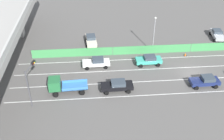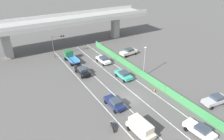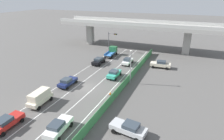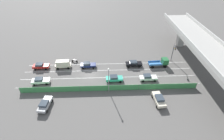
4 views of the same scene
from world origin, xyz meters
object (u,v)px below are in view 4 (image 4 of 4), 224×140
(car_sedan_navy, at_px, (88,65))
(car_taxi_teal, at_px, (114,78))
(parked_sedan_cream, at_px, (159,99))
(traffic_cone, at_px, (86,87))
(street_lamp, at_px, (109,78))
(motorcycle, at_px, (75,61))
(car_sedan_black, at_px, (134,63))
(parked_wagon_silver, at_px, (45,104))
(car_van_cream, at_px, (63,64))
(car_sedan_white, at_px, (40,81))
(car_hatchback_white, at_px, (148,77))
(traffic_light, at_px, (174,50))
(car_sedan_red, at_px, (41,66))
(flatbed_truck_blue, at_px, (161,62))

(car_sedan_navy, relative_size, car_taxi_teal, 1.01)
(parked_sedan_cream, relative_size, traffic_cone, 8.68)
(street_lamp, bearing_deg, motorcycle, -143.87)
(car_sedan_black, relative_size, parked_sedan_cream, 0.97)
(motorcycle, height_order, traffic_cone, motorcycle)
(parked_sedan_cream, bearing_deg, parked_wagon_silver, -88.98)
(car_van_cream, relative_size, parked_wagon_silver, 0.94)
(traffic_cone, bearing_deg, car_sedan_white, -99.93)
(parked_wagon_silver, bearing_deg, traffic_cone, 126.67)
(car_hatchback_white, relative_size, traffic_light, 0.78)
(car_sedan_red, bearing_deg, parked_sedan_cream, 64.19)
(car_sedan_white, bearing_deg, street_lamp, 77.46)
(car_sedan_red, distance_m, flatbed_truck_blue, 34.36)
(car_taxi_teal, distance_m, car_sedan_black, 8.95)
(car_sedan_white, bearing_deg, car_sedan_black, 105.70)
(car_sedan_navy, relative_size, motorcycle, 2.28)
(motorcycle, distance_m, parked_wagon_silver, 18.33)
(car_sedan_white, bearing_deg, car_sedan_navy, 120.85)
(street_lamp, height_order, traffic_cone, street_lamp)
(car_hatchback_white, distance_m, traffic_light, 12.47)
(parked_wagon_silver, bearing_deg, car_van_cream, 175.99)
(car_sedan_navy, xyz_separation_m, parked_wagon_silver, (14.93, -8.08, 0.02))
(car_taxi_teal, height_order, car_hatchback_white, car_hatchback_white)
(car_sedan_red, xyz_separation_m, car_sedan_white, (6.75, 1.89, 0.02))
(motorcycle, xyz_separation_m, traffic_light, (1.28, 28.92, 3.56))
(parked_wagon_silver, height_order, traffic_cone, parked_wagon_silver)
(car_taxi_teal, xyz_separation_m, street_lamp, (4.02, -1.48, 3.23))
(parked_wagon_silver, height_order, street_lamp, street_lamp)
(car_taxi_teal, height_order, flatbed_truck_blue, flatbed_truck_blue)
(flatbed_truck_blue, distance_m, parked_sedan_cream, 15.04)
(car_van_cream, relative_size, flatbed_truck_blue, 0.81)
(traffic_light, distance_m, street_lamp, 22.64)
(car_taxi_teal, distance_m, street_lamp, 5.37)
(car_taxi_teal, bearing_deg, traffic_light, 115.23)
(flatbed_truck_blue, bearing_deg, car_sedan_white, -78.42)
(car_taxi_teal, relative_size, motorcycle, 2.26)
(flatbed_truck_blue, relative_size, parked_wagon_silver, 1.17)
(car_sedan_navy, height_order, car_sedan_red, car_sedan_red)
(car_sedan_black, relative_size, flatbed_truck_blue, 0.84)
(car_sedan_red, bearing_deg, traffic_light, 92.62)
(car_sedan_navy, bearing_deg, car_sedan_white, -59.15)
(car_sedan_red, relative_size, motorcycle, 2.32)
(car_van_cream, xyz_separation_m, street_lamp, (10.74, 12.72, 2.85))
(car_sedan_black, height_order, flatbed_truck_blue, flatbed_truck_blue)
(car_sedan_red, bearing_deg, car_van_cream, 91.71)
(car_taxi_teal, relative_size, car_sedan_red, 0.97)
(car_taxi_teal, distance_m, traffic_light, 19.64)
(car_hatchback_white, relative_size, flatbed_truck_blue, 0.81)
(motorcycle, distance_m, parked_sedan_cream, 27.20)
(car_taxi_teal, distance_m, traffic_cone, 7.40)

